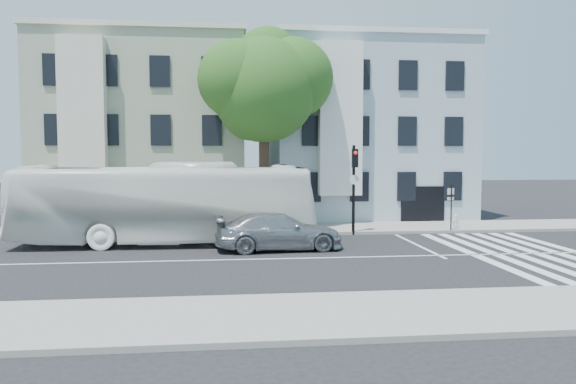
{
  "coord_description": "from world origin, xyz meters",
  "views": [
    {
      "loc": [
        -2.08,
        -21.66,
        4.15
      ],
      "look_at": [
        0.71,
        3.24,
        2.4
      ],
      "focal_mm": 35.0,
      "sensor_mm": 36.0,
      "label": 1
    }
  ],
  "objects": [
    {
      "name": "building_left",
      "position": [
        -7.0,
        15.0,
        5.5
      ],
      "size": [
        12.0,
        10.0,
        11.0
      ],
      "primitive_type": "cube",
      "color": "gray",
      "rests_on": "ground"
    },
    {
      "name": "bus",
      "position": [
        -4.76,
        4.1,
        1.87
      ],
      "size": [
        3.28,
        13.44,
        3.74
      ],
      "primitive_type": "imported",
      "rotation": [
        0.0,
        0.0,
        1.56
      ],
      "color": "white",
      "rests_on": "ground"
    },
    {
      "name": "ground",
      "position": [
        0.0,
        0.0,
        0.0
      ],
      "size": [
        120.0,
        120.0,
        0.0
      ],
      "primitive_type": "plane",
      "color": "black",
      "rests_on": "ground"
    },
    {
      "name": "street_tree",
      "position": [
        0.06,
        8.74,
        7.83
      ],
      "size": [
        7.3,
        5.9,
        11.1
      ],
      "color": "#2D2116",
      "rests_on": "ground"
    },
    {
      "name": "sidewalk_far",
      "position": [
        0.0,
        8.0,
        0.07
      ],
      "size": [
        80.0,
        4.0,
        0.15
      ],
      "primitive_type": "cube",
      "color": "gray",
      "rests_on": "ground"
    },
    {
      "name": "far_sign_pole",
      "position": [
        9.53,
        6.15,
        1.64
      ],
      "size": [
        0.41,
        0.23,
        2.33
      ],
      "rotation": [
        0.0,
        0.0,
        0.37
      ],
      "color": "black",
      "rests_on": "sidewalk_far"
    },
    {
      "name": "fire_hydrant",
      "position": [
        10.21,
        7.09,
        0.51
      ],
      "size": [
        0.4,
        0.23,
        0.7
      ],
      "rotation": [
        0.0,
        0.0,
        0.22
      ],
      "color": "beige",
      "rests_on": "sidewalk_far"
    },
    {
      "name": "traffic_signal",
      "position": [
        4.36,
        5.94,
        2.93
      ],
      "size": [
        0.48,
        0.54,
        4.54
      ],
      "rotation": [
        0.0,
        0.0,
        -0.06
      ],
      "color": "black",
      "rests_on": "ground"
    },
    {
      "name": "sedan",
      "position": [
        0.18,
        2.06,
        0.79
      ],
      "size": [
        2.64,
        5.61,
        1.58
      ],
      "primitive_type": "imported",
      "rotation": [
        0.0,
        0.0,
        1.65
      ],
      "color": "#A1A3A8",
      "rests_on": "ground"
    },
    {
      "name": "building_right",
      "position": [
        7.0,
        15.0,
        5.5
      ],
      "size": [
        12.0,
        10.0,
        11.0
      ],
      "primitive_type": "cube",
      "color": "#A5BBC5",
      "rests_on": "ground"
    },
    {
      "name": "hedge",
      "position": [
        -7.02,
        6.3,
        0.5
      ],
      "size": [
        8.49,
        2.6,
        0.7
      ],
      "primitive_type": null,
      "rotation": [
        0.0,
        0.0,
        0.21
      ],
      "color": "#2E541B",
      "rests_on": "sidewalk_far"
    },
    {
      "name": "sidewalk_near",
      "position": [
        0.0,
        -8.0,
        0.07
      ],
      "size": [
        80.0,
        4.0,
        0.15
      ],
      "primitive_type": "cube",
      "color": "gray",
      "rests_on": "ground"
    }
  ]
}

